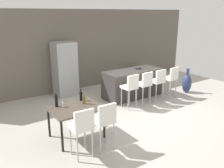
{
  "coord_description": "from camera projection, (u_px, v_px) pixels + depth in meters",
  "views": [
    {
      "loc": [
        -4.25,
        -5.09,
        2.78
      ],
      "look_at": [
        -0.63,
        0.2,
        0.85
      ],
      "focal_mm": 38.17,
      "sensor_mm": 36.0,
      "label": 1
    }
  ],
  "objects": [
    {
      "name": "dining_chair_far",
      "position": [
        105.0,
        119.0,
        4.85
      ],
      "size": [
        0.41,
        0.41,
        1.05
      ],
      "color": "white",
      "rests_on": "ground_plane"
    },
    {
      "name": "ground_plane",
      "position": [
        133.0,
        109.0,
        7.12
      ],
      "size": [
        10.0,
        10.0,
        0.0
      ],
      "primitive_type": "plane",
      "color": "#ADA89E"
    },
    {
      "name": "bar_chair_left",
      "position": [
        131.0,
        86.0,
        7.03
      ],
      "size": [
        0.41,
        0.41,
        1.05
      ],
      "color": "white",
      "rests_on": "ground_plane"
    },
    {
      "name": "wine_glass_left",
      "position": [
        63.0,
        102.0,
        5.33
      ],
      "size": [
        0.07,
        0.07,
        0.17
      ],
      "color": "silver",
      "rests_on": "dining_table"
    },
    {
      "name": "refrigerator",
      "position": [
        65.0,
        69.0,
        8.17
      ],
      "size": [
        0.72,
        0.68,
        1.84
      ],
      "primitive_type": "cube",
      "color": "#939699",
      "rests_on": "ground_plane"
    },
    {
      "name": "dining_chair_near",
      "position": [
        82.0,
        125.0,
        4.57
      ],
      "size": [
        0.41,
        0.41,
        1.05
      ],
      "color": "white",
      "rests_on": "ground_plane"
    },
    {
      "name": "back_wall",
      "position": [
        86.0,
        49.0,
        8.95
      ],
      "size": [
        10.0,
        0.12,
        2.9
      ],
      "primitive_type": "cube",
      "color": "#665B51",
      "rests_on": "ground_plane"
    },
    {
      "name": "floor_vase",
      "position": [
        187.0,
        83.0,
        8.54
      ],
      "size": [
        0.33,
        0.33,
        0.89
      ],
      "color": "navy",
      "rests_on": "ground_plane"
    },
    {
      "name": "wine_bottle_inner",
      "position": [
        84.0,
        99.0,
        5.51
      ],
      "size": [
        0.06,
        0.06,
        0.3
      ],
      "color": "brown",
      "rests_on": "dining_table"
    },
    {
      "name": "dining_table",
      "position": [
        76.0,
        110.0,
        5.35
      ],
      "size": [
        1.15,
        0.88,
        0.74
      ],
      "color": "#4C4238",
      "rests_on": "ground_plane"
    },
    {
      "name": "bar_chair_right",
      "position": [
        158.0,
        80.0,
        7.64
      ],
      "size": [
        0.4,
        0.4,
        1.05
      ],
      "color": "white",
      "rests_on": "ground_plane"
    },
    {
      "name": "potted_plant",
      "position": [
        139.0,
        71.0,
        10.12
      ],
      "size": [
        0.46,
        0.46,
        0.66
      ],
      "color": "#38383D",
      "rests_on": "ground_plane"
    },
    {
      "name": "bar_chair_far",
      "position": [
        171.0,
        77.0,
        7.97
      ],
      "size": [
        0.43,
        0.43,
        1.05
      ],
      "color": "white",
      "rests_on": "ground_plane"
    },
    {
      "name": "kitchen_island",
      "position": [
        133.0,
        83.0,
        8.13
      ],
      "size": [
        2.05,
        0.83,
        0.92
      ],
      "primitive_type": "cube",
      "color": "#383330",
      "rests_on": "ground_plane"
    },
    {
      "name": "bar_chair_middle",
      "position": [
        145.0,
        83.0,
        7.33
      ],
      "size": [
        0.41,
        0.41,
        1.05
      ],
      "color": "white",
      "rests_on": "ground_plane"
    },
    {
      "name": "fruit_bowl",
      "position": [
        138.0,
        68.0,
        8.15
      ],
      "size": [
        0.22,
        0.22,
        0.07
      ],
      "primitive_type": "cylinder",
      "color": "#333338",
      "rests_on": "kitchen_island"
    },
    {
      "name": "wine_bottle_middle",
      "position": [
        81.0,
        96.0,
        5.72
      ],
      "size": [
        0.07,
        0.07,
        0.3
      ],
      "color": "black",
      "rests_on": "dining_table"
    },
    {
      "name": "wine_bottle_right",
      "position": [
        56.0,
        101.0,
        5.34
      ],
      "size": [
        0.07,
        0.07,
        0.32
      ],
      "color": "black",
      "rests_on": "dining_table"
    }
  ]
}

